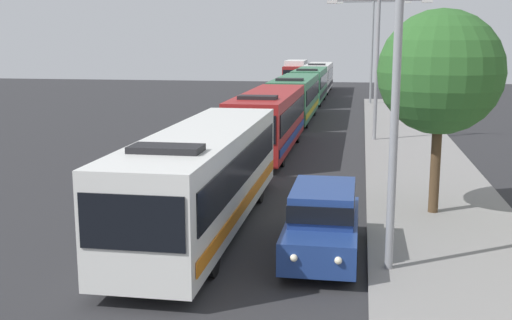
# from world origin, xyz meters

# --- Properties ---
(bus_lead) EXTENTS (2.58, 12.30, 3.21)m
(bus_lead) POSITION_xyz_m (-1.30, 12.85, 1.69)
(bus_lead) COLOR silver
(bus_lead) RESTS_ON ground_plane
(bus_second_in_line) EXTENTS (2.58, 11.78, 3.21)m
(bus_second_in_line) POSITION_xyz_m (-1.30, 26.32, 1.69)
(bus_second_in_line) COLOR maroon
(bus_second_in_line) RESTS_ON ground_plane
(bus_middle) EXTENTS (2.58, 11.74, 3.21)m
(bus_middle) POSITION_xyz_m (-1.30, 39.03, 1.69)
(bus_middle) COLOR #33724C
(bus_middle) RESTS_ON ground_plane
(bus_fourth_in_line) EXTENTS (2.58, 10.66, 3.21)m
(bus_fourth_in_line) POSITION_xyz_m (-1.30, 51.77, 1.69)
(bus_fourth_in_line) COLOR #33724C
(bus_fourth_in_line) RESTS_ON ground_plane
(bus_rear) EXTENTS (2.58, 11.42, 3.21)m
(bus_rear) POSITION_xyz_m (-1.30, 63.57, 1.69)
(bus_rear) COLOR silver
(bus_rear) RESTS_ON ground_plane
(white_suv) EXTENTS (1.86, 4.85, 1.90)m
(white_suv) POSITION_xyz_m (2.40, 10.94, 1.03)
(white_suv) COLOR navy
(white_suv) RESTS_ON ground_plane
(box_truck_oncoming) EXTENTS (2.35, 7.02, 3.15)m
(box_truck_oncoming) POSITION_xyz_m (-4.60, 70.69, 1.70)
(box_truck_oncoming) COLOR maroon
(box_truck_oncoming) RESTS_ON ground_plane
(streetlamp_near) EXTENTS (5.33, 0.28, 8.37)m
(streetlamp_near) POSITION_xyz_m (4.10, 9.94, 5.23)
(streetlamp_near) COLOR gray
(streetlamp_near) RESTS_ON sidewalk
(streetlamp_mid) EXTENTS (5.61, 0.28, 7.83)m
(streetlamp_mid) POSITION_xyz_m (4.10, 30.46, 4.96)
(streetlamp_mid) COLOR gray
(streetlamp_mid) RESTS_ON sidewalk
(streetlamp_far) EXTENTS (6.28, 0.28, 8.89)m
(streetlamp_far) POSITION_xyz_m (4.10, 50.97, 5.57)
(streetlamp_far) COLOR gray
(streetlamp_far) RESTS_ON sidewalk
(roadside_tree) EXTENTS (3.94, 3.94, 6.53)m
(roadside_tree) POSITION_xyz_m (5.74, 15.44, 4.69)
(roadside_tree) COLOR #4C3823
(roadside_tree) RESTS_ON sidewalk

